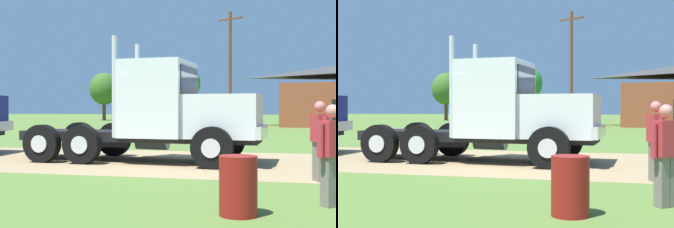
% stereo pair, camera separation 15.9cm
% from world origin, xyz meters
% --- Properties ---
extents(ground_plane, '(200.00, 200.00, 0.00)m').
position_xyz_m(ground_plane, '(0.00, 0.00, 0.00)').
color(ground_plane, '#537230').
extents(dirt_track, '(120.00, 6.29, 0.01)m').
position_xyz_m(dirt_track, '(0.00, 0.00, 0.00)').
color(dirt_track, '#9B825B').
rests_on(dirt_track, ground_plane).
extents(truck_foreground_white, '(7.19, 2.92, 3.51)m').
position_xyz_m(truck_foreground_white, '(-0.17, -0.16, 1.34)').
color(truck_foreground_white, black).
rests_on(truck_foreground_white, ground_plane).
extents(visitor_standing_near, '(0.38, 0.55, 1.68)m').
position_xyz_m(visitor_standing_near, '(3.74, -2.81, 0.90)').
color(visitor_standing_near, '#B22D33').
rests_on(visitor_standing_near, ground_plane).
extents(visitor_walking_mid, '(0.48, 0.45, 1.59)m').
position_xyz_m(visitor_walking_mid, '(3.71, -5.35, 0.85)').
color(visitor_walking_mid, '#B22D33').
rests_on(visitor_walking_mid, ground_plane).
extents(steel_barrel, '(0.55, 0.55, 0.86)m').
position_xyz_m(steel_barrel, '(2.32, -6.31, 0.43)').
color(steel_barrel, maroon).
rests_on(steel_barrel, ground_plane).
extents(utility_pole_near, '(2.02, 1.13, 9.33)m').
position_xyz_m(utility_pole_near, '(-0.76, 24.47, 4.92)').
color(utility_pole_near, brown).
rests_on(utility_pole_near, ground_plane).
extents(tree_left, '(3.67, 3.67, 6.01)m').
position_xyz_m(tree_left, '(-18.29, 41.91, 3.96)').
color(tree_left, '#513823').
rests_on(tree_left, ground_plane).
extents(tree_mid, '(3.94, 3.94, 6.77)m').
position_xyz_m(tree_mid, '(-8.17, 43.12, 4.58)').
color(tree_mid, '#513823').
rests_on(tree_mid, ground_plane).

